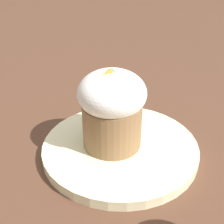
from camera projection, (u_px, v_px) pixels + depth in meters
ground_plane at (120, 152)px, 0.49m from camera, size 4.00×4.00×0.00m
dessert_plate at (120, 148)px, 0.48m from camera, size 0.24×0.24×0.02m
carrot_cake at (112, 108)px, 0.45m from camera, size 0.10×0.10×0.12m
spoon at (134, 139)px, 0.49m from camera, size 0.11×0.08×0.01m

